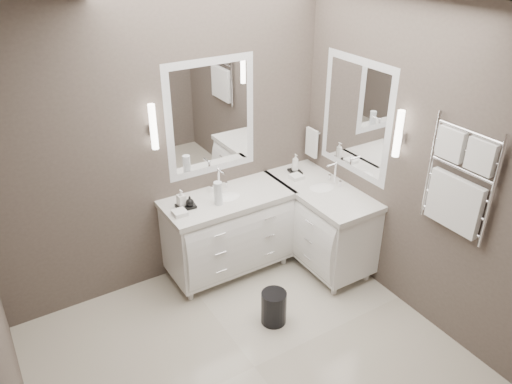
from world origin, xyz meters
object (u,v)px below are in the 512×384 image
towel_ladder (458,185)px  waste_bin (274,307)px  vanity_right (319,219)px  vanity_back (228,229)px

towel_ladder → waste_bin: (-1.13, 0.76, -1.24)m
vanity_right → vanity_back: bearing=159.6°
vanity_back → vanity_right: bearing=-20.4°
vanity_right → waste_bin: vanity_right is taller
vanity_back → towel_ladder: size_ratio=1.38×
vanity_back → waste_bin: 0.93m
waste_bin → towel_ladder: bearing=-33.7°
towel_ladder → vanity_back: bearing=124.1°
vanity_back → waste_bin: bearing=-92.1°
vanity_right → waste_bin: size_ratio=3.96×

